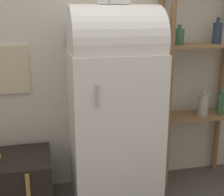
% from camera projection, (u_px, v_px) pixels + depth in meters
% --- Properties ---
extents(wall_back, '(7.00, 0.09, 2.70)m').
position_uv_depth(wall_back, '(106.00, 34.00, 2.63)').
color(wall_back, beige).
rests_on(wall_back, ground_plane).
extents(refrigerator, '(0.70, 0.59, 1.58)m').
position_uv_depth(refrigerator, '(114.00, 104.00, 2.49)').
color(refrigerator, white).
rests_on(refrigerator, ground_plane).
extents(suitcase_trunk, '(0.77, 0.49, 0.44)m').
position_uv_depth(suitcase_trunk, '(2.00, 184.00, 2.45)').
color(suitcase_trunk, black).
rests_on(suitcase_trunk, ground_plane).
extents(shelf_unit, '(0.68, 0.29, 1.90)m').
position_uv_depth(shelf_unit, '(200.00, 69.00, 2.70)').
color(shelf_unit, olive).
rests_on(shelf_unit, ground_plane).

